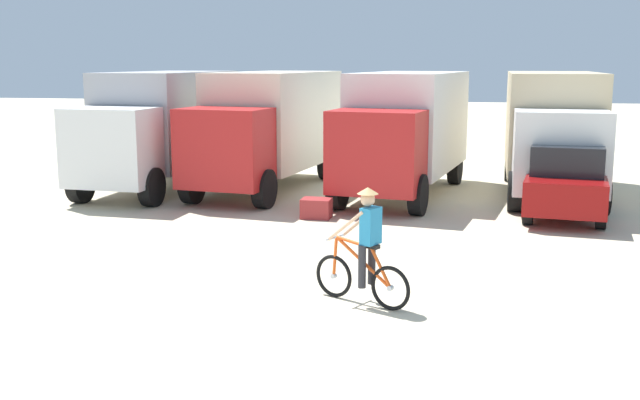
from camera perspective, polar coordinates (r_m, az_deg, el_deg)
ground_plane at (r=10.28m, az=-7.14°, el=-10.49°), size 120.00×120.00×0.00m
box_truck_grey_hauler at (r=22.34m, az=-11.96°, el=5.68°), size 2.87×6.91×3.35m
box_truck_cream_rv at (r=21.65m, az=-3.94°, el=5.73°), size 3.36×7.03×3.35m
box_truck_white_box at (r=20.90m, az=6.46°, el=5.52°), size 3.49×7.05×3.35m
box_truck_tan_camper at (r=21.70m, az=17.21°, el=5.30°), size 2.71×6.86×3.35m
sedan_parked at (r=18.84m, az=18.16°, el=1.48°), size 2.37×4.42×1.76m
cyclist_orange_shirt at (r=11.41m, az=3.42°, el=-3.83°), size 1.56×0.89×1.82m
supply_crate at (r=17.77m, az=-0.28°, el=-0.64°), size 0.71×0.57×0.47m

